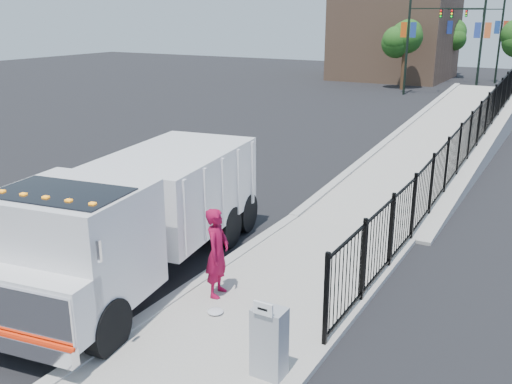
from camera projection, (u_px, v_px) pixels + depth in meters
The scene contains 17 objects.
ground at pixel (223, 269), 13.99m from camera, with size 120.00×120.00×0.00m, color black.
sidewalk at pixel (249, 324), 11.41m from camera, with size 3.55×12.00×0.12m, color #9E998E.
curb at pixel (172, 300), 12.31m from camera, with size 0.30×12.00×0.16m, color #ADAAA3.
ramp at pixel (449, 149), 26.26m from camera, with size 3.95×24.00×1.70m, color #9E998E.
iron_fence at pixel (468, 151), 22.00m from camera, with size 0.10×28.00×1.80m, color black.
truck at pixel (136, 214), 13.02m from camera, with size 3.91×8.74×2.89m.
worker at pixel (217, 252), 12.20m from camera, with size 0.72×0.47×1.98m, color maroon.
utility_cabinet at pixel (269, 342), 9.54m from camera, with size 0.55×0.40×1.25m, color gray.
arrow_sign at pixel (263, 309), 9.13m from camera, with size 0.35×0.04×0.22m, color white.
debris at pixel (215, 311), 11.69m from camera, with size 0.34×0.34×0.09m, color silver.
light_pole_0 at pixel (412, 36), 42.33m from camera, with size 3.77×0.22×8.00m.
light_pole_1 at pixel (477, 36), 41.39m from camera, with size 3.78×0.22×8.00m.
light_pole_2 at pixel (449, 33), 49.52m from camera, with size 3.77×0.22×8.00m.
light_pole_3 at pixel (497, 32), 49.67m from camera, with size 3.77×0.22×8.00m.
tree_0 at pixel (406, 40), 45.52m from camera, with size 2.68×2.68×5.34m.
tree_2 at pixel (452, 36), 54.16m from camera, with size 2.52×2.52×5.26m.
building at pixel (395, 35), 53.51m from camera, with size 10.00×10.00×8.00m, color #8C664C.
Camera 1 is at (7.03, -10.70, 6.01)m, focal length 40.00 mm.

